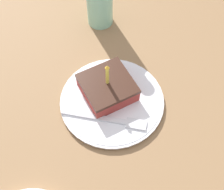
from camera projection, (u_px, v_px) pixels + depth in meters
The scene contains 4 objects.
ground_plane at pixel (119, 100), 0.75m from camera, with size 2.40×2.40×0.04m.
plate at pixel (112, 101), 0.72m from camera, with size 0.24×0.24×0.01m.
cake_slice at pixel (108, 87), 0.71m from camera, with size 0.11×0.11×0.10m.
fork at pixel (110, 120), 0.69m from camera, with size 0.13×0.16×0.01m.
Camera 1 is at (-0.34, 0.20, 0.63)m, focal length 50.00 mm.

